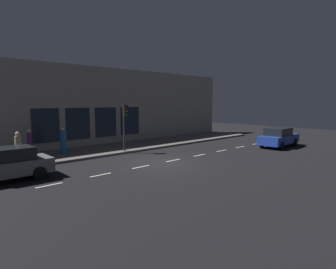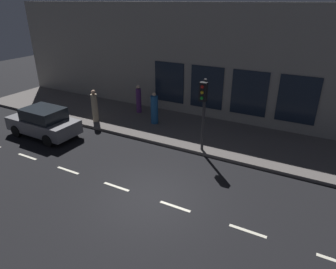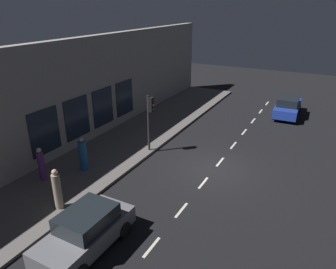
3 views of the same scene
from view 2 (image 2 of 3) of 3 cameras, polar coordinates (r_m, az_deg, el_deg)
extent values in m
plane|color=black|center=(11.30, -3.26, -12.14)|extent=(60.00, 60.00, 0.00)
cube|color=#5B5654|center=(16.18, 8.30, -0.12)|extent=(4.50, 32.00, 0.15)
cube|color=gray|center=(17.51, 11.98, 12.68)|extent=(0.60, 32.00, 6.63)
cube|color=#192333|center=(16.86, 23.58, 6.09)|extent=(0.04, 2.00, 2.50)
cube|color=#192333|center=(17.20, 15.28, 7.62)|extent=(0.04, 2.00, 2.50)
cube|color=#192333|center=(17.90, 7.42, 8.92)|extent=(0.04, 2.00, 2.50)
cube|color=#192333|center=(18.90, 0.22, 9.95)|extent=(0.04, 2.00, 2.50)
cube|color=beige|center=(10.28, 15.02, -17.43)|extent=(0.12, 1.20, 0.01)
cube|color=beige|center=(10.90, 1.36, -13.63)|extent=(0.12, 1.20, 0.01)
cube|color=beige|center=(12.07, -9.86, -9.82)|extent=(0.12, 1.20, 0.01)
cube|color=beige|center=(13.64, -18.62, -6.52)|extent=(0.12, 1.20, 0.01)
cube|color=beige|center=(15.48, -25.35, -3.85)|extent=(0.12, 1.20, 0.01)
cylinder|color=#2D2D30|center=(13.72, 6.83, 3.53)|extent=(0.13, 0.13, 3.44)
cube|color=black|center=(13.17, 6.77, 8.15)|extent=(0.26, 0.32, 0.84)
sphere|color=red|center=(12.97, 6.59, 9.07)|extent=(0.15, 0.15, 0.15)
sphere|color=gold|center=(13.04, 6.54, 8.00)|extent=(0.15, 0.15, 0.15)
sphere|color=green|center=(13.12, 6.48, 6.95)|extent=(0.15, 0.15, 0.15)
cube|color=slate|center=(17.24, -22.74, 1.74)|extent=(1.80, 3.96, 0.70)
cube|color=black|center=(16.90, -22.75, 3.68)|extent=(1.56, 2.07, 0.60)
cylinder|color=black|center=(17.87, -27.03, 0.63)|extent=(0.23, 0.64, 0.64)
cylinder|color=black|center=(18.72, -23.08, 2.39)|extent=(0.23, 0.64, 0.64)
cylinder|color=black|center=(16.00, -21.99, -1.06)|extent=(0.23, 0.64, 0.64)
cylinder|color=black|center=(16.94, -17.88, 0.98)|extent=(0.23, 0.64, 0.64)
cylinder|color=#1E5189|center=(17.14, -2.63, 4.76)|extent=(0.44, 0.44, 1.63)
sphere|color=beige|center=(16.85, -2.69, 7.70)|extent=(0.21, 0.21, 0.21)
cube|color=beige|center=(16.91, -2.98, 7.74)|extent=(0.06, 0.04, 0.06)
cylinder|color=#5B2D70|center=(18.97, -5.64, 6.48)|extent=(0.37, 0.37, 1.53)
sphere|color=beige|center=(18.72, -5.75, 9.06)|extent=(0.24, 0.24, 0.24)
cube|color=beige|center=(18.82, -5.61, 9.15)|extent=(0.05, 0.07, 0.07)
cylinder|color=gray|center=(17.90, -13.85, 4.97)|extent=(0.42, 0.42, 1.65)
sphere|color=tan|center=(17.62, -14.15, 7.88)|extent=(0.25, 0.25, 0.25)
cube|color=tan|center=(17.52, -14.35, 7.76)|extent=(0.06, 0.08, 0.07)
camera|label=1|loc=(17.15, -75.35, -4.45)|focal=29.96mm
camera|label=3|loc=(19.93, -58.03, 18.98)|focal=33.93mm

